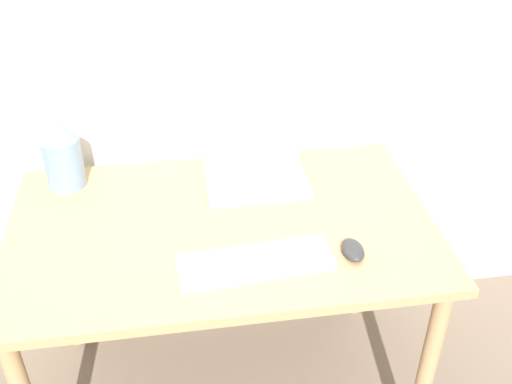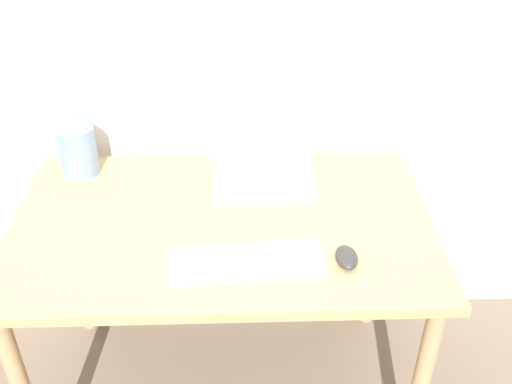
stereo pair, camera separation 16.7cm
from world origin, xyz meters
The scene contains 6 objects.
wall_back centered at (0.00, 0.80, 1.25)m, with size 6.00×0.05×2.50m.
desk centered at (0.00, 0.37, 0.65)m, with size 1.22×0.74×0.75m.
laptop centered at (0.13, 0.58, 0.80)m, with size 0.31×0.22×0.23m.
keyboard centered at (0.07, 0.18, 0.76)m, with size 0.41×0.16×0.02m.
mouse centered at (0.33, 0.18, 0.76)m, with size 0.06×0.09×0.03m.
vase centered at (-0.46, 0.64, 0.86)m, with size 0.12×0.12×0.23m.
Camera 2 is at (0.06, -1.01, 1.79)m, focal length 42.00 mm.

